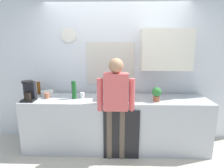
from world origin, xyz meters
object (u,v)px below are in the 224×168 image
cup_terracotta_mug (47,96)px  person_at_sink (116,101)px  potted_plant (157,93)px  coffee_maker (29,92)px  bottle_olive_oil (133,91)px  mixing_bowl (47,93)px  bottle_amber_beer (39,88)px  cup_white_mug (82,95)px  bottle_green_wine (74,90)px

cup_terracotta_mug → person_at_sink: bearing=-13.4°
cup_terracotta_mug → potted_plant: (1.81, -0.12, 0.09)m
coffee_maker → bottle_olive_oil: (1.69, 0.14, -0.02)m
bottle_olive_oil → mixing_bowl: bearing=173.9°
coffee_maker → potted_plant: size_ratio=1.43×
mixing_bowl → potted_plant: size_ratio=0.96×
bottle_olive_oil → mixing_bowl: (-1.51, 0.16, -0.08)m
bottle_amber_beer → potted_plant: (2.05, -0.37, 0.02)m
bottle_olive_oil → potted_plant: 0.38m
cup_white_mug → cup_terracotta_mug: (-0.59, -0.04, -0.00)m
bottle_green_wine → bottle_amber_beer: size_ratio=1.30×
person_at_sink → cup_white_mug: bearing=148.4°
mixing_bowl → potted_plant: bearing=-9.2°
bottle_green_wine → potted_plant: bearing=-5.0°
cup_white_mug → mixing_bowl: cup_white_mug is taller
bottle_amber_beer → cup_terracotta_mug: 0.36m
cup_white_mug → potted_plant: bearing=-7.6°
bottle_olive_oil → cup_white_mug: (-0.86, 0.02, -0.08)m
bottle_green_wine → cup_white_mug: size_ratio=3.16×
bottle_green_wine → mixing_bowl: (-0.53, 0.18, -0.11)m
bottle_green_wine → person_at_sink: person_at_sink is taller
bottle_amber_beer → mixing_bowl: 0.20m
bottle_olive_oil → cup_white_mug: size_ratio=2.63×
coffee_maker → mixing_bowl: 0.37m
coffee_maker → mixing_bowl: coffee_maker is taller
coffee_maker → bottle_olive_oil: 1.69m
cup_white_mug → potted_plant: (1.22, -0.16, 0.08)m
bottle_amber_beer → potted_plant: 2.08m
bottle_amber_beer → cup_white_mug: size_ratio=2.42×
cup_white_mug → potted_plant: size_ratio=0.41×
mixing_bowl → bottle_green_wine: bearing=-19.3°
bottle_green_wine → bottle_olive_oil: bottle_green_wine is taller
bottle_amber_beer → person_at_sink: size_ratio=0.14×
person_at_sink → bottle_olive_oil: bearing=44.2°
bottle_green_wine → bottle_amber_beer: 0.75m
bottle_green_wine → person_at_sink: (0.70, -0.28, -0.10)m
mixing_bowl → coffee_maker: bearing=-119.8°
potted_plant → coffee_maker: bearing=-179.9°
coffee_maker → person_at_sink: person_at_sink is taller
cup_terracotta_mug → bottle_amber_beer: bearing=133.6°
bottle_olive_oil → potted_plant: size_ratio=1.09×
cup_white_mug → mixing_bowl: (-0.66, 0.14, -0.01)m
bottle_olive_oil → cup_terracotta_mug: bottle_olive_oil is taller
coffee_maker → bottle_olive_oil: coffee_maker is taller
bottle_amber_beer → bottle_green_wine: bearing=-19.8°
mixing_bowl → cup_terracotta_mug: bearing=-70.8°
cup_terracotta_mug → person_at_sink: 1.20m
coffee_maker → bottle_amber_beer: size_ratio=1.43×
bottle_green_wine → cup_terracotta_mug: 0.47m
bottle_green_wine → potted_plant: size_ratio=1.30×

